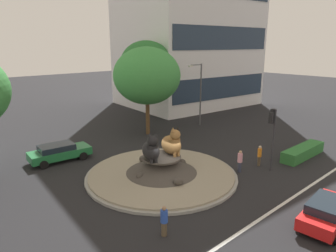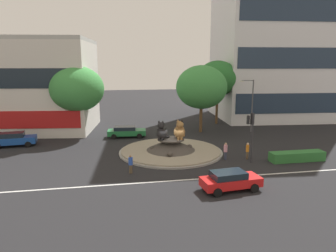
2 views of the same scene
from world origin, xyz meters
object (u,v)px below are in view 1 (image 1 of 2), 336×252
at_px(pedestrian_pink_shirt, 240,161).
at_px(sedan_on_far_lane, 59,152).
at_px(pedestrian_orange_shirt, 259,155).
at_px(traffic_light_mast, 272,126).
at_px(pedestrian_blue_shirt, 164,220).
at_px(cat_statue_black, 151,149).
at_px(cat_statue_tabby, 172,144).
at_px(streetlight_arm, 199,91).
at_px(hatchback_near_shophouse, 327,211).
at_px(third_tree_left, 147,76).
at_px(broadleaf_tree_behind_island, 146,63).

height_order(pedestrian_pink_shirt, sedan_on_far_lane, pedestrian_pink_shirt).
bearing_deg(pedestrian_orange_shirt, traffic_light_mast, -50.41).
bearing_deg(pedestrian_orange_shirt, pedestrian_blue_shirt, -119.69).
relative_size(cat_statue_black, pedestrian_blue_shirt, 1.31).
xyz_separation_m(cat_statue_tabby, pedestrian_pink_shirt, (3.86, -3.18, -1.38)).
xyz_separation_m(traffic_light_mast, pedestrian_blue_shirt, (-11.21, -0.92, -2.60)).
bearing_deg(streetlight_arm, hatchback_near_shophouse, 66.62).
relative_size(third_tree_left, pedestrian_blue_shirt, 5.62).
xyz_separation_m(cat_statue_tabby, pedestrian_orange_shirt, (5.98, -3.47, -1.38)).
bearing_deg(third_tree_left, sedan_on_far_lane, -172.49).
height_order(third_tree_left, pedestrian_orange_shirt, third_tree_left).
height_order(cat_statue_black, pedestrian_pink_shirt, cat_statue_black).
distance_m(pedestrian_blue_shirt, sedan_on_far_lane, 13.25).
bearing_deg(hatchback_near_shophouse, pedestrian_orange_shirt, 51.20).
distance_m(pedestrian_orange_shirt, pedestrian_pink_shirt, 2.15).
distance_m(third_tree_left, pedestrian_blue_shirt, 18.67).
bearing_deg(cat_statue_tabby, sedan_on_far_lane, -139.52).
bearing_deg(cat_statue_tabby, hatchback_near_shophouse, 15.96).
bearing_deg(sedan_on_far_lane, pedestrian_orange_shirt, -40.96).
bearing_deg(pedestrian_blue_shirt, sedan_on_far_lane, -123.53).
height_order(third_tree_left, pedestrian_blue_shirt, third_tree_left).
bearing_deg(pedestrian_pink_shirt, cat_statue_black, 168.60).
bearing_deg(streetlight_arm, pedestrian_blue_shirt, 43.64).
height_order(cat_statue_black, cat_statue_tabby, cat_statue_tabby).
height_order(traffic_light_mast, pedestrian_blue_shirt, traffic_light_mast).
bearing_deg(pedestrian_blue_shirt, hatchback_near_shophouse, 112.46).
bearing_deg(hatchback_near_shophouse, sedan_on_far_lane, 104.49).
bearing_deg(traffic_light_mast, broadleaf_tree_behind_island, -2.35).
xyz_separation_m(cat_statue_tabby, third_tree_left, (5.00, 9.22, 3.80)).
bearing_deg(sedan_on_far_lane, traffic_light_mast, -43.79).
bearing_deg(pedestrian_blue_shirt, broadleaf_tree_behind_island, -158.34).
distance_m(cat_statue_tabby, streetlight_arm, 14.25).
height_order(traffic_light_mast, third_tree_left, third_tree_left).
bearing_deg(pedestrian_orange_shirt, hatchback_near_shophouse, -72.24).
distance_m(third_tree_left, pedestrian_pink_shirt, 13.49).
distance_m(pedestrian_orange_shirt, pedestrian_blue_shirt, 11.56).
bearing_deg(cat_statue_black, broadleaf_tree_behind_island, 165.17).
height_order(pedestrian_orange_shirt, pedestrian_pink_shirt, pedestrian_pink_shirt).
relative_size(streetlight_arm, pedestrian_pink_shirt, 4.20).
bearing_deg(traffic_light_mast, pedestrian_blue_shirt, 102.24).
xyz_separation_m(pedestrian_blue_shirt, pedestrian_pink_shirt, (9.28, 2.19, 0.05)).
bearing_deg(third_tree_left, pedestrian_orange_shirt, -85.55).
height_order(pedestrian_orange_shirt, sedan_on_far_lane, pedestrian_orange_shirt).
bearing_deg(cat_statue_black, streetlight_arm, 143.03).
xyz_separation_m(streetlight_arm, pedestrian_orange_shirt, (-5.61, -11.55, -3.19)).
xyz_separation_m(third_tree_left, sedan_on_far_lane, (-10.13, -1.33, -5.32)).
bearing_deg(pedestrian_orange_shirt, streetlight_arm, 115.00).
bearing_deg(sedan_on_far_lane, pedestrian_blue_shirt, -86.58).
distance_m(broadleaf_tree_behind_island, third_tree_left, 6.81).
distance_m(pedestrian_blue_shirt, hatchback_near_shophouse, 8.52).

